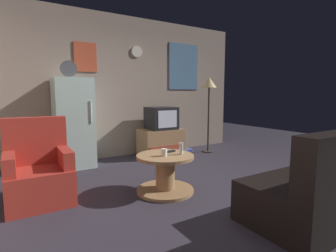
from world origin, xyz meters
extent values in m
plane|color=#2D2833|center=(0.00, 0.00, 0.00)|extent=(12.00, 12.00, 0.00)
cube|color=gray|center=(0.00, 2.45, 1.37)|extent=(5.20, 0.10, 2.74)
cube|color=teal|center=(1.37, 2.39, 1.84)|extent=(0.76, 0.02, 1.00)
cube|color=#C64C2D|center=(-0.78, 2.39, 1.90)|extent=(0.40, 0.02, 0.52)
cylinder|color=silver|center=(0.23, 2.39, 2.08)|extent=(0.22, 0.03, 0.22)
cube|color=silver|center=(-1.10, 2.08, 0.75)|extent=(0.60, 0.60, 1.50)
cylinder|color=silver|center=(-0.88, 1.77, 0.95)|extent=(0.02, 0.02, 0.36)
cylinder|color=#4C4C51|center=(-1.15, 2.00, 1.64)|extent=(0.26, 0.04, 0.26)
cube|color=#9E754C|center=(0.55, 2.01, 0.27)|extent=(0.84, 0.52, 0.54)
cube|color=#AD4733|center=(0.55, 1.75, 0.19)|extent=(0.76, 0.01, 0.13)
cube|color=black|center=(0.57, 2.01, 0.76)|extent=(0.54, 0.50, 0.44)
cube|color=silver|center=(0.57, 1.76, 0.76)|extent=(0.41, 0.01, 0.33)
cylinder|color=#332D28|center=(1.59, 1.78, 0.01)|extent=(0.24, 0.24, 0.02)
cylinder|color=#332D28|center=(1.59, 1.78, 0.70)|extent=(0.04, 0.04, 1.40)
cone|color=#F2D18C|center=(1.59, 1.78, 1.48)|extent=(0.32, 0.32, 0.22)
cylinder|color=#9E754C|center=(-0.35, 0.28, 0.02)|extent=(0.72, 0.72, 0.04)
cylinder|color=#9E754C|center=(-0.35, 0.28, 0.24)|extent=(0.24, 0.24, 0.44)
cylinder|color=#9E754C|center=(-0.35, 0.28, 0.46)|extent=(0.72, 0.72, 0.04)
cylinder|color=silver|center=(-0.17, 0.19, 0.55)|extent=(0.05, 0.05, 0.15)
cylinder|color=silver|center=(-0.40, 0.23, 0.52)|extent=(0.08, 0.08, 0.09)
cube|color=black|center=(-0.22, 0.38, 0.49)|extent=(0.16, 0.07, 0.02)
cube|color=#A52D23|center=(-1.74, 0.73, 0.20)|extent=(0.68, 0.68, 0.40)
cube|color=#A52D23|center=(-1.74, 0.99, 0.68)|extent=(0.68, 0.16, 0.56)
cube|color=#A52D23|center=(-2.02, 0.73, 0.50)|extent=(0.12, 0.60, 0.20)
cube|color=#A52D23|center=(-1.46, 0.73, 0.50)|extent=(0.12, 0.60, 0.20)
cube|color=black|center=(0.69, -1.07, 0.20)|extent=(1.70, 0.80, 0.40)
cube|color=brown|center=(1.13, 1.92, 0.01)|extent=(0.19, 0.13, 0.02)
cube|color=slate|center=(1.13, 1.92, 0.04)|extent=(0.22, 0.16, 0.02)
cube|color=#343ABE|center=(1.13, 1.92, 0.06)|extent=(0.18, 0.17, 0.03)
cube|color=#606CA1|center=(1.13, 1.92, 0.09)|extent=(0.18, 0.14, 0.03)
camera|label=1|loc=(-1.94, -2.42, 1.23)|focal=27.38mm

